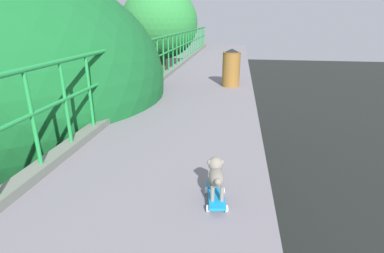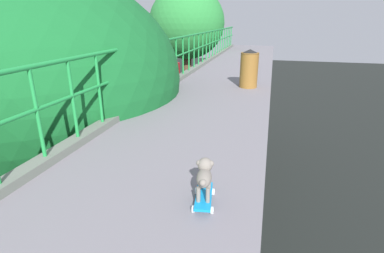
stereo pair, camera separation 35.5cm
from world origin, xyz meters
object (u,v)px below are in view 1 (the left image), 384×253
city_bus (122,86)px  toy_skateboard (216,196)px  litter_bin (231,67)px  car_green_third (23,253)px  small_dog (216,173)px

city_bus → toy_skateboard: size_ratio=25.00×
city_bus → litter_bin: 21.82m
car_green_third → litter_bin: 8.67m
toy_skateboard → small_dog: bearing=98.9°
toy_skateboard → small_dog: small_dog is taller
litter_bin → small_dog: bearing=-89.8°
city_bus → toy_skateboard: 26.15m
car_green_third → small_dog: bearing=-33.8°
city_bus → small_dog: bearing=-66.1°
city_bus → car_green_third: bearing=-78.0°
toy_skateboard → car_green_third: bearing=145.9°
car_green_third → toy_skateboard: (6.33, -4.28, 5.50)m
small_dog → car_green_third: bearing=146.2°
city_bus → litter_bin: bearing=-60.7°
car_green_third → small_dog: 9.52m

